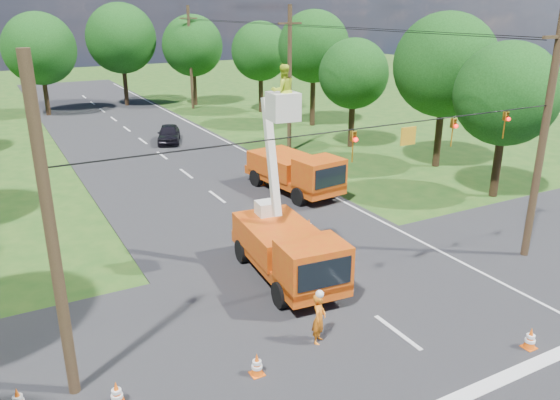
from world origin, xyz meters
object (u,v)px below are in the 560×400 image
traffic_cone_3 (257,365)px  tree_far_c (193,46)px  traffic_cone_4 (117,394)px  tree_far_a (39,49)px  tree_right_d (314,47)px  tree_right_c (354,74)px  traffic_cone_1 (309,226)px  second_truck (296,171)px  traffic_cone_0 (530,338)px  tree_right_b (445,65)px  pole_right_far (190,57)px  pole_right_mid (290,79)px  ground_worker (319,319)px  traffic_cone_5 (18,400)px  traffic_cone_6 (261,179)px  tree_right_e (260,51)px  traffic_cone_2 (277,210)px  pole_right_near (544,136)px  tree_right_a (507,94)px  tree_far_b (121,38)px  bucket_truck (288,238)px  pole_left (52,239)px  distant_car (169,134)px

traffic_cone_3 → tree_far_c: tree_far_c is taller
traffic_cone_4 → tree_far_a: tree_far_a is taller
tree_far_c → tree_right_d: bearing=-70.5°
tree_right_c → traffic_cone_1: bearing=-132.0°
tree_right_d → traffic_cone_1: bearing=-122.2°
second_truck → tree_right_c: tree_right_c is taller
traffic_cone_0 → tree_right_b: size_ratio=0.07×
pole_right_far → pole_right_mid: bearing=-90.0°
ground_worker → traffic_cone_5: (-8.40, 1.08, -0.48)m
traffic_cone_6 → tree_far_a: bearing=105.5°
tree_right_e → traffic_cone_2: bearing=-115.2°
traffic_cone_3 → pole_right_near: 14.28m
pole_right_mid → tree_far_a: (-13.50, 23.00, 1.08)m
traffic_cone_0 → tree_right_a: bearing=45.1°
traffic_cone_2 → tree_far_c: size_ratio=0.08×
traffic_cone_5 → tree_far_b: tree_far_b is taller
traffic_cone_2 → traffic_cone_3: bearing=-121.0°
tree_right_a → tree_right_e: (0.30, 29.00, 0.25)m
ground_worker → tree_far_b: bearing=42.5°
ground_worker → pole_right_mid: bearing=21.9°
traffic_cone_0 → tree_right_c: size_ratio=0.09×
pole_right_far → tree_right_e: pole_right_far is taller
traffic_cone_3 → tree_right_c: bearing=48.9°
tree_right_a → tree_far_a: bearing=116.6°
pole_right_mid → bucket_truck: bearing=-119.7°
ground_worker → pole_right_mid: 24.24m
pole_right_far → tree_far_b: bearing=137.7°
traffic_cone_0 → pole_left: pole_left is taller
second_truck → traffic_cone_0: size_ratio=9.36×
traffic_cone_1 → tree_right_b: tree_right_b is taller
traffic_cone_6 → tree_right_e: size_ratio=0.08×
traffic_cone_2 → tree_right_c: 16.29m
tree_far_b → tree_far_c: (6.50, -3.00, -0.75)m
tree_right_d → bucket_truck: bearing=-123.7°
traffic_cone_4 → pole_right_near: pole_right_near is taller
traffic_cone_4 → tree_right_b: size_ratio=0.07×
traffic_cone_4 → tree_far_b: tree_far_b is taller
traffic_cone_5 → tree_far_a: size_ratio=0.07×
traffic_cone_3 → tree_far_c: bearing=71.8°
traffic_cone_0 → traffic_cone_5: 14.55m
bucket_truck → traffic_cone_3: bearing=-122.8°
ground_worker → tree_right_c: tree_right_c is taller
tree_right_a → tree_right_d: (1.30, 21.00, 1.12)m
ground_worker → tree_right_d: (17.27, 28.19, 5.84)m
distant_car → traffic_cone_3: (-6.57, -28.43, -0.32)m
traffic_cone_5 → traffic_cone_6: size_ratio=1.00×
traffic_cone_2 → tree_right_e: 29.43m
traffic_cone_3 → tree_right_a: size_ratio=0.09×
pole_right_near → tree_far_b: bearing=97.0°
pole_right_far → pole_left: size_ratio=1.11×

